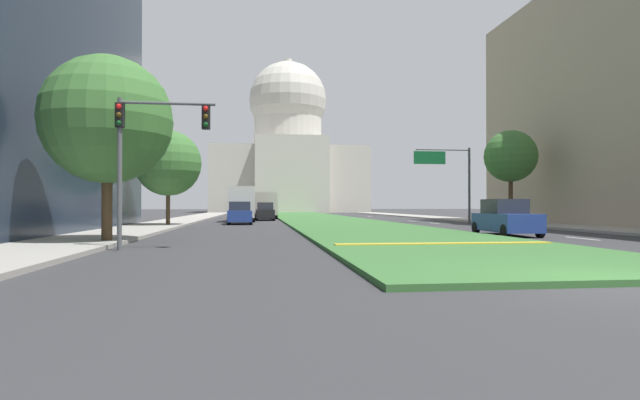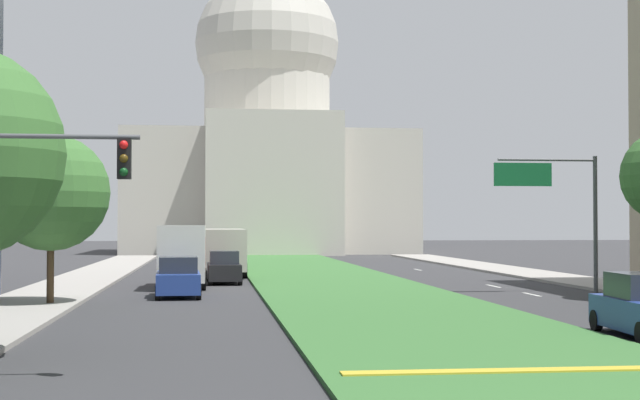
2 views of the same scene
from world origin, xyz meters
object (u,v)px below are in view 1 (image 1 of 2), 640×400
Objects in this scene: sedan_lead_stopped at (505,219)px; box_truck_delivery at (242,204)px; street_tree_left_near at (107,120)px; street_tree_left_mid at (168,163)px; city_bus at (265,203)px; overhead_guide_sign at (449,169)px; street_tree_right_mid at (511,156)px; sedan_midblock at (240,214)px; capitol_building at (288,153)px; sedan_far_horizon at (262,211)px; traffic_light_near_left at (145,139)px; sedan_distant at (265,212)px.

box_truck_delivery is at bearing 121.00° from sedan_lead_stopped.
street_tree_left_near is 1.09× the size of street_tree_left_mid.
box_truck_delivery is 12.38m from city_bus.
street_tree_right_mid reaches higher than overhead_guide_sign.
overhead_guide_sign reaches higher than box_truck_delivery.
sedan_midblock is at bearing 41.65° from street_tree_left_mid.
capitol_building is 5.27× the size of box_truck_delivery.
overhead_guide_sign is at bearing -59.31° from sedan_far_horizon.
traffic_light_near_left is at bearing -82.50° from street_tree_left_mid.
sedan_lead_stopped is at bearing -66.23° from sedan_distant.
box_truck_delivery is at bearing -97.39° from capitol_building.
street_tree_left_near is 1.61× the size of sedan_distant.
street_tree_left_mid is at bearing -100.10° from capitol_building.
street_tree_left_mid is at bearing -138.35° from sedan_midblock.
sedan_lead_stopped reaches higher than sedan_midblock.
capitol_building is 6.48× the size of traffic_light_near_left.
city_bus is at bearing 82.78° from sedan_midblock.
street_tree_left_near is at bearing -88.71° from street_tree_left_mid.
sedan_lead_stopped is at bearing -102.85° from overhead_guide_sign.
sedan_far_horizon is 0.74× the size of box_truck_delivery.
city_bus is at bearing 129.09° from street_tree_right_mid.
overhead_guide_sign reaches higher than sedan_midblock.
traffic_light_near_left is 50.30m from sedan_far_horizon.
sedan_lead_stopped is (18.37, 3.15, -4.06)m from street_tree_left_near.
sedan_distant is (7.04, 14.00, -3.67)m from street_tree_left_mid.
sedan_midblock is 27.07m from sedan_far_horizon.
capitol_building reaches higher than box_truck_delivery.
traffic_light_near_left is 0.80× the size of overhead_guide_sign.
city_bus is (4.73, 41.35, -2.03)m from traffic_light_near_left.
street_tree_left_near is at bearing -102.71° from sedan_midblock.
street_tree_left_mid reaches higher than sedan_midblock.
capitol_building reaches higher than overhead_guide_sign.
sedan_midblock is at bearing 129.40° from sedan_lead_stopped.
capitol_building is 7.25× the size of sedan_distant.
capitol_building is 4.51× the size of street_tree_left_near.
sedan_distant is 8.70m from city_bus.
capitol_building is 74.33m from street_tree_right_mid.
sedan_distant is at bearing 77.37° from sedan_midblock.
sedan_midblock is at bearing 167.99° from street_tree_right_mid.
capitol_building is 89.68m from street_tree_left_near.
traffic_light_near_left is 0.71× the size of street_tree_right_mid.
sedan_midblock is (2.41, 23.02, -2.95)m from traffic_light_near_left.
capitol_building is at bearing 83.26° from sedan_midblock.
overhead_guide_sign is 23.18m from street_tree_left_mid.
street_tree_left_mid is 7.47m from sedan_midblock.
traffic_light_near_left is 1.13× the size of sedan_midblock.
sedan_far_horizon is (6.58, 47.01, -4.14)m from street_tree_left_near.
sedan_lead_stopped is 0.98× the size of sedan_distant.
box_truck_delivery is (-13.84, 23.03, 0.82)m from sedan_lead_stopped.
capitol_building is 86.33m from sedan_lead_stopped.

